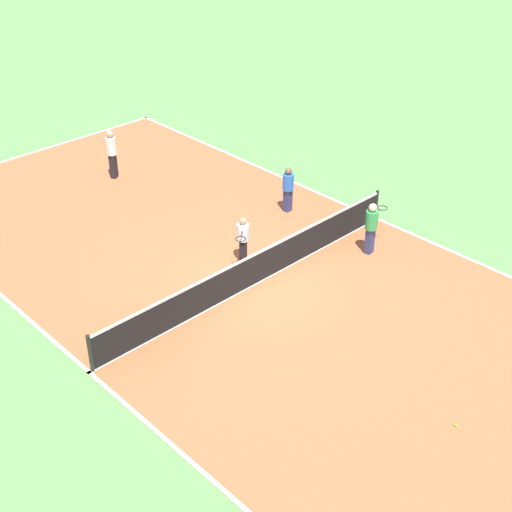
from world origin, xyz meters
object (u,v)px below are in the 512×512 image
player_far_white (112,151)px  tennis_ball_near_net (152,125)px  tennis_ball_midcourt (456,425)px  player_near_white (243,237)px  player_far_green (371,225)px  tennis_net (256,267)px  player_near_blue (288,187)px

player_far_white → tennis_ball_near_net: size_ratio=26.16×
tennis_ball_midcourt → player_near_white: bearing=-98.9°
player_far_green → player_far_white: bearing=96.2°
tennis_net → player_near_blue: size_ratio=6.96×
player_near_blue → player_near_white: bearing=17.4°
player_far_white → player_near_white: 7.32m
player_far_white → tennis_ball_near_net: player_far_white is taller
player_far_white → player_near_white: player_far_white is taller
player_far_green → tennis_ball_midcourt: bearing=-135.2°
tennis_net → player_near_blue: (-3.68, -2.35, 0.34)m
player_far_green → tennis_ball_midcourt: player_far_green is taller
player_far_white → player_far_green: bearing=75.1°
player_far_white → player_near_blue: bearing=84.0°
player_near_blue → player_far_white: player_far_white is taller
player_near_blue → player_far_white: 6.59m
tennis_ball_midcourt → tennis_ball_near_net: size_ratio=1.00×
player_near_white → tennis_net: bearing=23.5°
tennis_ball_near_net → tennis_net: bearing=66.5°
tennis_net → tennis_ball_midcourt: 6.90m
tennis_net → tennis_ball_near_net: tennis_net is taller
tennis_net → player_far_green: (-3.54, 1.13, 0.41)m
player_far_white → tennis_ball_midcourt: bearing=53.8°
player_far_white → tennis_ball_midcourt: 15.36m
player_near_blue → tennis_ball_near_net: 9.29m
player_near_blue → tennis_ball_midcourt: 10.23m
player_near_white → player_far_green: (-3.01, 2.22, 0.13)m
player_near_blue → player_far_green: 3.49m
player_far_green → player_near_white: bearing=135.0°
player_near_blue → player_far_green: (0.14, 3.49, 0.06)m
player_far_white → tennis_ball_near_net: bearing=-171.4°
player_near_blue → tennis_ball_midcourt: size_ratio=22.48×
tennis_ball_near_net → player_near_blue: bearing=81.8°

